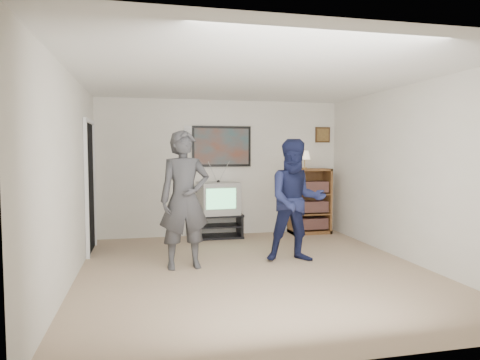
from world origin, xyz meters
name	(u,v)px	position (x,y,z in m)	size (l,w,h in m)	color
room_shell	(249,174)	(0.00, 0.35, 1.25)	(4.51, 5.00, 2.51)	#92755C
media_stand	(218,226)	(-0.11, 2.23, 0.22)	(0.86, 0.48, 0.43)	black
crt_television	(218,198)	(-0.11, 2.23, 0.72)	(0.68, 0.58, 0.58)	#989793
bookshelf	(310,201)	(1.66, 2.28, 0.62)	(0.75, 0.43, 1.23)	brown
table_lamp	(305,160)	(1.57, 2.32, 1.40)	(0.21, 0.21, 0.34)	#FFE4C1
person_tall	(185,200)	(-0.88, 0.35, 0.92)	(0.67, 0.44, 1.84)	#37373A
person_short	(296,200)	(0.69, 0.36, 0.87)	(0.85, 0.66, 1.74)	#161B3E
controller_left	(182,183)	(-0.90, 0.52, 1.12)	(0.04, 0.13, 0.04)	white
controller_right	(290,183)	(0.67, 0.59, 1.10)	(0.03, 0.11, 0.03)	white
poster	(222,146)	(0.00, 2.48, 1.65)	(1.10, 0.03, 0.75)	black
air_vent	(192,130)	(-0.55, 2.48, 1.95)	(0.28, 0.02, 0.14)	white
small_picture	(323,135)	(2.00, 2.48, 1.88)	(0.30, 0.03, 0.30)	#3C2613
doorway	(89,188)	(-2.23, 1.60, 1.00)	(0.03, 0.85, 2.00)	black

